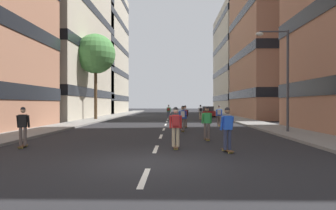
# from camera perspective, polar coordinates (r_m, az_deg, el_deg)

# --- Properties ---
(ground_plane) EXTENTS (167.27, 167.27, 0.00)m
(ground_plane) POSITION_cam_1_polar(r_m,az_deg,el_deg) (37.88, -0.03, -2.65)
(ground_plane) COLOR black
(sidewalk_left) EXTENTS (2.83, 76.67, 0.14)m
(sidewalk_left) POSITION_cam_1_polar(r_m,az_deg,el_deg) (42.35, -11.30, -2.25)
(sidewalk_left) COLOR gray
(sidewalk_left) RESTS_ON ground_plane
(sidewalk_right) EXTENTS (2.83, 76.67, 0.14)m
(sidewalk_right) POSITION_cam_1_polar(r_m,az_deg,el_deg) (42.04, 11.51, -2.27)
(sidewalk_right) COLOR gray
(sidewalk_right) RESTS_ON ground_plane
(lane_markings) EXTENTS (0.16, 62.20, 0.01)m
(lane_markings) POSITION_cam_1_polar(r_m,az_deg,el_deg) (38.01, -0.03, -2.63)
(lane_markings) COLOR silver
(lane_markings) RESTS_ON ground_plane
(building_left_mid) EXTENTS (17.52, 23.69, 21.97)m
(building_left_mid) POSITION_cam_1_polar(r_m,az_deg,el_deg) (47.02, -23.52, 11.46)
(building_left_mid) COLOR #B2A893
(building_left_mid) RESTS_ON ground_plane
(building_left_far) EXTENTS (17.52, 19.73, 25.10)m
(building_left_far) POSITION_cam_1_polar(r_m,az_deg,el_deg) (64.90, -16.36, 9.75)
(building_left_far) COLOR #B2A893
(building_left_far) RESTS_ON ground_plane
(building_right_mid) EXTENTS (17.52, 16.42, 21.25)m
(building_right_mid) POSITION_cam_1_polar(r_m,az_deg,el_deg) (46.34, 24.02, 11.18)
(building_right_mid) COLOR #9E6B51
(building_right_mid) RESTS_ON ground_plane
(building_right_far) EXTENTS (17.52, 19.70, 20.12)m
(building_right_far) POSITION_cam_1_polar(r_m,az_deg,el_deg) (64.09, 17.29, 7.62)
(building_right_far) COLOR #BCB29E
(building_right_far) RESTS_ON ground_plane
(parked_car_near) EXTENTS (1.82, 4.40, 1.52)m
(parked_car_near) POSITION_cam_1_polar(r_m,az_deg,el_deg) (45.84, 7.34, -1.27)
(parked_car_near) COLOR maroon
(parked_car_near) RESTS_ON ground_plane
(street_tree_near) EXTENTS (4.58, 4.58, 9.86)m
(street_tree_near) POSITION_cam_1_polar(r_m,az_deg,el_deg) (37.11, -13.26, 9.17)
(street_tree_near) COLOR #4C3823
(street_tree_near) RESTS_ON sidewalk_left
(streetlamp_right) EXTENTS (2.13, 0.30, 6.50)m
(streetlamp_right) POSITION_cam_1_polar(r_m,az_deg,el_deg) (21.13, 20.35, 6.26)
(streetlamp_right) COLOR #3F3F44
(streetlamp_right) RESTS_ON sidewalk_right
(skater_0) EXTENTS (0.55, 0.92, 1.78)m
(skater_0) POSITION_cam_1_polar(r_m,az_deg,el_deg) (26.61, 9.45, -1.70)
(skater_0) COLOR brown
(skater_0) RESTS_ON ground_plane
(skater_1) EXTENTS (0.57, 0.92, 1.78)m
(skater_1) POSITION_cam_1_polar(r_m,az_deg,el_deg) (12.40, 10.93, -4.07)
(skater_1) COLOR brown
(skater_1) RESTS_ON ground_plane
(skater_2) EXTENTS (0.56, 0.92, 1.78)m
(skater_2) POSITION_cam_1_polar(r_m,az_deg,el_deg) (14.86, -25.28, -3.37)
(skater_2) COLOR brown
(skater_2) RESTS_ON ground_plane
(skater_3) EXTENTS (0.54, 0.91, 1.78)m
(skater_3) POSITION_cam_1_polar(r_m,az_deg,el_deg) (16.26, 7.21, -3.04)
(skater_3) COLOR brown
(skater_3) RESTS_ON ground_plane
(skater_4) EXTENTS (0.54, 0.90, 1.78)m
(skater_4) POSITION_cam_1_polar(r_m,az_deg,el_deg) (37.26, 6.04, -1.14)
(skater_4) COLOR brown
(skater_4) RESTS_ON ground_plane
(skater_5) EXTENTS (0.54, 0.91, 1.78)m
(skater_5) POSITION_cam_1_polar(r_m,az_deg,el_deg) (21.23, 2.75, -2.19)
(skater_5) COLOR brown
(skater_5) RESTS_ON ground_plane
(skater_6) EXTENTS (0.56, 0.92, 1.78)m
(skater_6) POSITION_cam_1_polar(r_m,az_deg,el_deg) (24.95, 3.19, -1.82)
(skater_6) COLOR brown
(skater_6) RESTS_ON ground_plane
(skater_7) EXTENTS (0.55, 0.91, 1.78)m
(skater_7) POSITION_cam_1_polar(r_m,az_deg,el_deg) (40.13, 0.12, -1.04)
(skater_7) COLOR brown
(skater_7) RESTS_ON ground_plane
(skater_8) EXTENTS (0.54, 0.90, 1.78)m
(skater_8) POSITION_cam_1_polar(r_m,az_deg,el_deg) (13.07, 1.43, -3.71)
(skater_8) COLOR brown
(skater_8) RESTS_ON ground_plane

